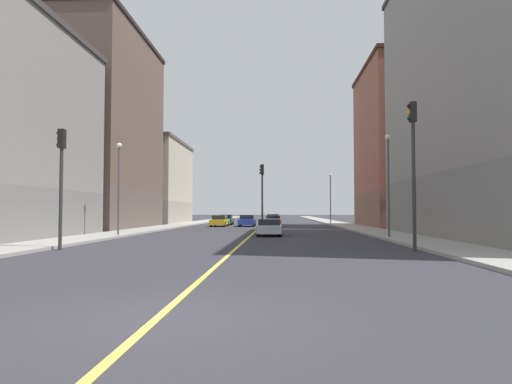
# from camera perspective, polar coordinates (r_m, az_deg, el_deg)

# --- Properties ---
(ground_plane) EXTENTS (400.00, 400.00, 0.00)m
(ground_plane) POSITION_cam_1_polar(r_m,az_deg,el_deg) (7.95, -12.46, -15.47)
(ground_plane) COLOR #323138
(ground_plane) RESTS_ON ground
(sidewalk_left) EXTENTS (3.25, 168.00, 0.15)m
(sidewalk_left) POSITION_cam_1_polar(r_m,az_deg,el_deg) (57.07, 11.05, -4.11)
(sidewalk_left) COLOR #9E9B93
(sidewalk_left) RESTS_ON ground
(sidewalk_right) EXTENTS (3.25, 168.00, 0.15)m
(sidewalk_right) POSITION_cam_1_polar(r_m,az_deg,el_deg) (57.79, -9.29, -4.11)
(sidewalk_right) COLOR #9E9B93
(sidewalk_right) RESTS_ON ground
(lane_center_stripe) EXTENTS (0.16, 154.00, 0.01)m
(lane_center_stripe) POSITION_cam_1_polar(r_m,az_deg,el_deg) (56.54, 0.82, -4.24)
(lane_center_stripe) COLOR #E5D14C
(lane_center_stripe) RESTS_ON ground
(building_left_mid) EXTENTS (11.43, 14.72, 18.10)m
(building_left_mid) POSITION_cam_1_polar(r_m,az_deg,el_deg) (53.33, 19.59, 5.54)
(building_left_mid) COLOR brown
(building_left_mid) RESTS_ON ground
(building_right_midblock) EXTENTS (11.43, 16.95, 19.89)m
(building_right_midblock) POSITION_cam_1_polar(r_m,az_deg,el_deg) (48.91, -20.64, 7.33)
(building_right_midblock) COLOR brown
(building_right_midblock) RESTS_ON ground
(building_right_distant) EXTENTS (11.43, 16.07, 11.77)m
(building_right_distant) POSITION_cam_1_polar(r_m,az_deg,el_deg) (66.12, -14.14, 1.20)
(building_right_distant) COLOR #9D9688
(building_right_distant) RESTS_ON ground
(traffic_light_left_near) EXTENTS (0.40, 0.32, 6.71)m
(traffic_light_left_near) POSITION_cam_1_polar(r_m,az_deg,el_deg) (21.32, 19.40, 4.42)
(traffic_light_left_near) COLOR #2D2D2D
(traffic_light_left_near) RESTS_ON ground
(traffic_light_right_near) EXTENTS (0.40, 0.32, 5.63)m
(traffic_light_right_near) POSITION_cam_1_polar(r_m,az_deg,el_deg) (22.77, -23.62, 2.48)
(traffic_light_right_near) COLOR #2D2D2D
(traffic_light_right_near) RESTS_ON ground
(traffic_light_median_far) EXTENTS (0.40, 0.32, 5.89)m
(traffic_light_median_far) POSITION_cam_1_polar(r_m,az_deg,el_deg) (39.21, 0.78, 0.53)
(traffic_light_median_far) COLOR #2D2D2D
(traffic_light_median_far) RESTS_ON ground
(street_lamp_left_near) EXTENTS (0.36, 0.36, 6.60)m
(street_lamp_left_near) POSITION_cam_1_polar(r_m,az_deg,el_deg) (29.97, 16.52, 2.24)
(street_lamp_left_near) COLOR #4C4C51
(street_lamp_left_near) RESTS_ON ground
(street_lamp_right_near) EXTENTS (0.36, 0.36, 6.41)m
(street_lamp_right_near) POSITION_cam_1_polar(r_m,az_deg,el_deg) (32.60, -17.10, 1.71)
(street_lamp_right_near) COLOR #4C4C51
(street_lamp_right_near) RESTS_ON ground
(street_lamp_left_far) EXTENTS (0.36, 0.36, 6.70)m
(street_lamp_left_far) POSITION_cam_1_polar(r_m,az_deg,el_deg) (61.46, 9.48, -0.12)
(street_lamp_left_far) COLOR #4C4C51
(street_lamp_left_far) RESTS_ON ground
(car_teal) EXTENTS (2.07, 4.46, 1.31)m
(car_teal) POSITION_cam_1_polar(r_m,az_deg,el_deg) (58.60, -3.91, -3.55)
(car_teal) COLOR #196670
(car_teal) RESTS_ON ground
(car_yellow) EXTENTS (1.85, 4.57, 1.29)m
(car_yellow) POSITION_cam_1_polar(r_m,az_deg,el_deg) (52.16, -4.66, -3.70)
(car_yellow) COLOR gold
(car_yellow) RESTS_ON ground
(car_silver) EXTENTS (1.84, 4.06, 1.21)m
(car_silver) POSITION_cam_1_polar(r_m,az_deg,el_deg) (32.51, 1.69, -4.53)
(car_silver) COLOR silver
(car_silver) RESTS_ON ground
(car_orange) EXTENTS (1.85, 4.40, 1.26)m
(car_orange) POSITION_cam_1_polar(r_m,az_deg,el_deg) (51.19, 2.21, -3.74)
(car_orange) COLOR orange
(car_orange) RESTS_ON ground
(car_green) EXTENTS (1.90, 3.99, 1.36)m
(car_green) POSITION_cam_1_polar(r_m,az_deg,el_deg) (59.29, 2.15, -3.53)
(car_green) COLOR #1E6B38
(car_green) RESTS_ON ground
(car_blue) EXTENTS (1.87, 4.59, 1.34)m
(car_blue) POSITION_cam_1_polar(r_m,az_deg,el_deg) (52.17, -1.13, -3.69)
(car_blue) COLOR #23389E
(car_blue) RESTS_ON ground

